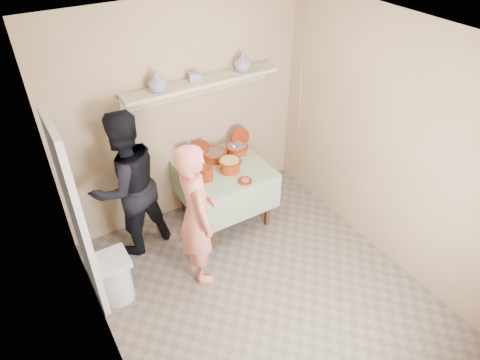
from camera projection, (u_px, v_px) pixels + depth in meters
ground at (265, 295)px, 4.43m from camera, size 3.50×3.50×0.00m
tile_panel at (77, 219)px, 3.88m from camera, size 0.06×0.70×2.00m
plate_stack_a at (188, 155)px, 4.97m from camera, size 0.16×0.16×0.22m
plate_stack_b at (202, 151)px, 5.07m from camera, size 0.16×0.16×0.20m
bowl_stack at (206, 174)px, 4.73m from camera, size 0.16×0.16×0.16m
empty_bowl at (197, 170)px, 4.88m from camera, size 0.17×0.17×0.05m
propped_lid at (240, 138)px, 5.28m from camera, size 0.27×0.11×0.26m
vase_right at (243, 62)px, 4.77m from camera, size 0.20×0.20×0.21m
vase_left at (157, 82)px, 4.33m from camera, size 0.27×0.27×0.20m
ceramic_box at (195, 77)px, 4.56m from camera, size 0.14×0.11×0.09m
person_cook at (197, 215)px, 4.22m from camera, size 0.48×0.64×1.61m
person_helper at (127, 185)px, 4.53m from camera, size 0.96×0.83×1.71m
room_shell at (272, 167)px, 3.47m from camera, size 3.04×3.54×2.62m
serving_table at (224, 176)px, 5.03m from camera, size 0.97×0.97×0.76m
cazuela_meat_a at (214, 155)px, 5.07m from camera, size 0.30×0.30×0.10m
cazuela_meat_b at (237, 148)px, 5.19m from camera, size 0.28×0.28×0.10m
ladle at (234, 147)px, 5.12m from camera, size 0.08×0.26×0.19m
cazuela_rice at (230, 164)px, 4.86m from camera, size 0.33×0.25×0.14m
front_plate at (245, 181)px, 4.73m from camera, size 0.16×0.16×0.03m
wall_shelf at (201, 83)px, 4.66m from camera, size 1.80×0.25×0.21m
trash_bin at (116, 278)px, 4.24m from camera, size 0.32×0.32×0.56m
electrical_cord at (300, 99)px, 5.32m from camera, size 0.01×0.05×0.90m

